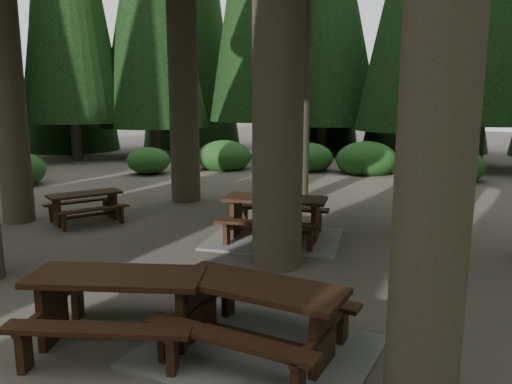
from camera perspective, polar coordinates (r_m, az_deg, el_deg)
The scene contains 6 objects.
ground at distance 8.95m, azimuth -2.71°, elevation -7.74°, with size 80.00×80.00×0.00m, color #544C45.
picnic_table_a at distance 5.76m, azimuth 0.16°, elevation -15.48°, with size 2.65×2.27×0.83m.
picnic_table_b at distance 12.10m, azimuth -18.93°, elevation -1.19°, with size 1.76×1.94×0.69m.
picnic_table_c at distance 10.07m, azimuth 2.16°, elevation -3.77°, with size 3.16×2.89×0.88m.
picnic_table_e at distance 6.08m, azimuth -15.53°, elevation -11.56°, with size 2.50×2.36×0.85m.
shrub_ring at distance 9.06m, azimuth 3.71°, elevation -4.87°, with size 23.86×24.64×1.49m.
Camera 1 is at (5.07, -6.81, 2.83)m, focal length 35.00 mm.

